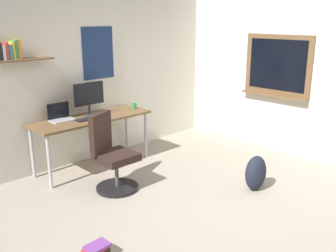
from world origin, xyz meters
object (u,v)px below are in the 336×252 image
object	(u,v)px
computer_mouse	(106,114)
backpack	(256,173)
desk	(92,122)
monitor_primary	(89,96)
office_chair	(112,157)
book_stack_on_floor	(96,252)
keyboard	(89,119)
coffee_mug	(134,106)
laptop	(61,116)

from	to	relation	value
computer_mouse	backpack	xyz separation A→B (m)	(0.80, -1.94, -0.53)
desk	monitor_primary	size ratio (longest dim) A/B	3.61
desk	backpack	size ratio (longest dim) A/B	3.83
office_chair	book_stack_on_floor	bearing A→B (deg)	-132.18
keyboard	backpack	distance (m)	2.28
desk	computer_mouse	bearing A→B (deg)	-20.34
office_chair	coffee_mug	size ratio (longest dim) A/B	10.33
coffee_mug	monitor_primary	bearing A→B (deg)	170.56
office_chair	book_stack_on_floor	xyz separation A→B (m)	(-0.95, -1.05, -0.34)
desk	keyboard	size ratio (longest dim) A/B	4.53
office_chair	monitor_primary	distance (m)	1.08
office_chair	coffee_mug	world-z (taller)	office_chair
computer_mouse	coffee_mug	world-z (taller)	coffee_mug
laptop	computer_mouse	distance (m)	0.61
laptop	office_chair	bearing A→B (deg)	-80.93
laptop	monitor_primary	xyz separation A→B (m)	(0.42, -0.05, 0.22)
laptop	book_stack_on_floor	size ratio (longest dim) A/B	1.25
office_chair	book_stack_on_floor	size ratio (longest dim) A/B	3.83
office_chair	computer_mouse	world-z (taller)	office_chair
keyboard	computer_mouse	xyz separation A→B (m)	(0.28, 0.00, 0.01)
desk	computer_mouse	xyz separation A→B (m)	(0.20, -0.07, 0.09)
office_chair	monitor_primary	size ratio (longest dim) A/B	2.05
laptop	coffee_mug	size ratio (longest dim) A/B	3.37
monitor_primary	computer_mouse	xyz separation A→B (m)	(0.15, -0.17, -0.25)
office_chair	desk	bearing A→B (deg)	73.07
keyboard	coffee_mug	xyz separation A→B (m)	(0.82, 0.05, 0.04)
desk	monitor_primary	bearing A→B (deg)	65.77
laptop	desk	bearing A→B (deg)	-20.54
coffee_mug	backpack	world-z (taller)	coffee_mug
keyboard	backpack	xyz separation A→B (m)	(1.08, -1.94, -0.52)
coffee_mug	book_stack_on_floor	bearing A→B (deg)	-137.01
coffee_mug	keyboard	bearing A→B (deg)	-176.52
computer_mouse	coffee_mug	distance (m)	0.55
desk	laptop	world-z (taller)	laptop
desk	office_chair	bearing A→B (deg)	-106.93
computer_mouse	coffee_mug	size ratio (longest dim) A/B	1.13
laptop	book_stack_on_floor	xyz separation A→B (m)	(-0.81, -1.96, -0.71)
keyboard	monitor_primary	bearing A→B (deg)	52.82
monitor_primary	computer_mouse	size ratio (longest dim) A/B	4.46
laptop	coffee_mug	bearing A→B (deg)	-8.36
desk	laptop	distance (m)	0.42
desk	coffee_mug	bearing A→B (deg)	-1.76
monitor_primary	desk	bearing A→B (deg)	-114.23
office_chair	book_stack_on_floor	distance (m)	1.46
backpack	book_stack_on_floor	xyz separation A→B (m)	(-2.19, 0.20, -0.15)
keyboard	desk	bearing A→B (deg)	40.92
monitor_primary	keyboard	distance (m)	0.33
desk	backpack	distance (m)	2.29
office_chair	backpack	xyz separation A→B (m)	(1.23, -1.25, -0.19)
monitor_primary	keyboard	xyz separation A→B (m)	(-0.13, -0.17, -0.26)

